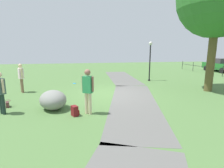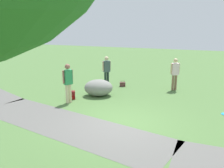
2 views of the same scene
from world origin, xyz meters
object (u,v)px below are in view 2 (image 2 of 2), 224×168
(passerby_on_path, at_px, (68,80))
(frisbee_on_grass, at_px, (224,114))
(handbag_on_grass, at_px, (123,84))
(lawn_boulder, at_px, (99,88))
(backpack_by_boulder, at_px, (72,95))
(woman_with_handbag, at_px, (107,69))
(man_near_boulder, at_px, (175,72))

(passerby_on_path, xyz_separation_m, frisbee_on_grass, (-6.66, -0.69, -1.05))
(passerby_on_path, relative_size, handbag_on_grass, 5.30)
(lawn_boulder, bearing_deg, frisbee_on_grass, 172.34)
(backpack_by_boulder, bearing_deg, lawn_boulder, -136.91)
(lawn_boulder, xyz_separation_m, handbag_on_grass, (-0.65, -2.07, -0.27))
(lawn_boulder, bearing_deg, handbag_on_grass, -107.45)
(handbag_on_grass, bearing_deg, woman_with_handbag, 10.01)
(woman_with_handbag, bearing_deg, lawn_boulder, 97.47)
(passerby_on_path, height_order, frisbee_on_grass, passerby_on_path)
(lawn_boulder, distance_m, frisbee_on_grass, 5.83)
(lawn_boulder, xyz_separation_m, frisbee_on_grass, (-5.77, 0.78, -0.40))
(woman_with_handbag, height_order, backpack_by_boulder, woman_with_handbag)
(handbag_on_grass, bearing_deg, lawn_boulder, 72.55)
(handbag_on_grass, bearing_deg, backpack_by_boulder, 61.25)
(woman_with_handbag, height_order, handbag_on_grass, woman_with_handbag)
(frisbee_on_grass, bearing_deg, lawn_boulder, -7.66)
(backpack_by_boulder, bearing_deg, woman_with_handbag, -104.69)
(lawn_boulder, height_order, woman_with_handbag, woman_with_handbag)
(woman_with_handbag, bearing_deg, man_near_boulder, -174.93)
(lawn_boulder, height_order, frisbee_on_grass, lawn_boulder)
(lawn_boulder, xyz_separation_m, woman_with_handbag, (0.25, -1.91, 0.58))
(frisbee_on_grass, bearing_deg, backpack_by_boulder, 1.31)
(woman_with_handbag, height_order, man_near_boulder, man_near_boulder)
(passerby_on_path, bearing_deg, man_near_boulder, -139.80)
(woman_with_handbag, distance_m, man_near_boulder, 3.75)
(frisbee_on_grass, bearing_deg, passerby_on_path, 5.88)
(passerby_on_path, height_order, handbag_on_grass, passerby_on_path)
(lawn_boulder, relative_size, backpack_by_boulder, 4.23)
(lawn_boulder, relative_size, man_near_boulder, 0.98)
(frisbee_on_grass, bearing_deg, man_near_boulder, -52.85)
(backpack_by_boulder, bearing_deg, frisbee_on_grass, -178.69)
(handbag_on_grass, xyz_separation_m, backpack_by_boulder, (1.64, 3.00, 0.05))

